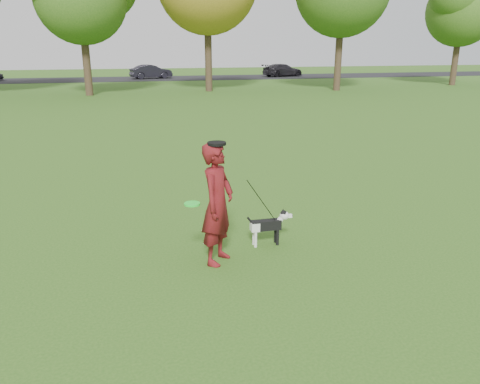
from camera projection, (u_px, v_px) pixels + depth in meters
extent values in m
plane|color=#285116|center=(244.00, 252.00, 7.48)|extent=(120.00, 120.00, 0.00)
cube|color=black|center=(144.00, 79.00, 44.56)|extent=(120.00, 7.00, 0.02)
imported|color=#59120C|center=(218.00, 204.00, 6.89)|extent=(0.74, 0.80, 1.84)
cube|color=black|center=(266.00, 225.00, 7.64)|extent=(0.49, 0.15, 0.16)
cube|color=white|center=(255.00, 226.00, 7.60)|extent=(0.14, 0.16, 0.15)
cylinder|color=white|center=(256.00, 239.00, 7.61)|extent=(0.05, 0.05, 0.27)
cylinder|color=white|center=(254.00, 237.00, 7.71)|extent=(0.05, 0.05, 0.27)
cylinder|color=black|center=(278.00, 237.00, 7.69)|extent=(0.05, 0.05, 0.27)
cylinder|color=black|center=(276.00, 235.00, 7.79)|extent=(0.05, 0.05, 0.27)
cylinder|color=white|center=(279.00, 222.00, 7.67)|extent=(0.16, 0.10, 0.17)
sphere|color=white|center=(284.00, 215.00, 7.66)|extent=(0.15, 0.15, 0.15)
sphere|color=black|center=(284.00, 214.00, 7.65)|extent=(0.12, 0.12, 0.12)
cube|color=white|center=(289.00, 216.00, 7.69)|extent=(0.10, 0.06, 0.05)
sphere|color=black|center=(292.00, 216.00, 7.70)|extent=(0.03, 0.03, 0.03)
cone|color=black|center=(285.00, 212.00, 7.60)|extent=(0.05, 0.05, 0.06)
cone|color=black|center=(283.00, 210.00, 7.68)|extent=(0.05, 0.05, 0.06)
cylinder|color=black|center=(252.00, 223.00, 7.57)|extent=(0.17, 0.03, 0.22)
cylinder|color=black|center=(276.00, 221.00, 7.66)|extent=(0.11, 0.11, 0.02)
imported|color=black|center=(151.00, 72.00, 44.53)|extent=(4.12, 2.32, 1.28)
imported|color=black|center=(283.00, 70.00, 47.45)|extent=(4.57, 2.84, 1.24)
cylinder|color=#1EF132|center=(192.00, 204.00, 6.63)|extent=(0.23, 0.23, 0.02)
cylinder|color=black|center=(217.00, 143.00, 6.61)|extent=(0.27, 0.27, 0.04)
cylinder|color=#38281C|center=(87.00, 62.00, 29.60)|extent=(0.48, 0.48, 4.20)
cylinder|color=#38281C|center=(208.00, 54.00, 32.17)|extent=(0.48, 0.48, 5.04)
cylinder|color=#38281C|center=(338.00, 55.00, 32.80)|extent=(0.48, 0.48, 4.83)
cylinder|color=#38281C|center=(455.00, 59.00, 37.21)|extent=(0.48, 0.48, 3.99)
sphere|color=#426B1E|center=(463.00, 4.00, 35.97)|extent=(5.32, 5.32, 5.32)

